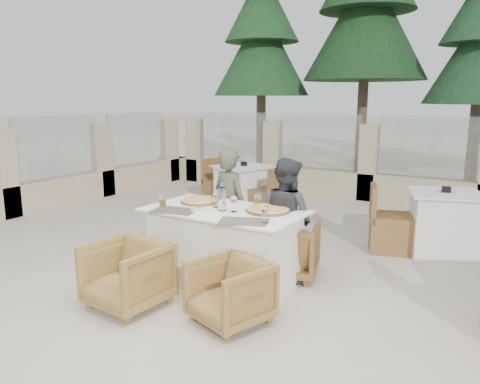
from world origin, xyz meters
The scene contains 26 objects.
ground centered at (0.00, 0.00, 0.00)m, with size 80.00×80.00×0.00m, color beige.
sand_patch centered at (0.00, 14.00, 0.01)m, with size 30.00×16.00×0.01m, color beige.
perimeter_wall_far centered at (0.00, 4.80, 0.80)m, with size 10.00×0.34×1.60m, color #C9B68D, non-canonical shape.
perimeter_wall_left centered at (-4.50, 1.50, 0.80)m, with size 0.34×7.00×1.60m, color #CCB38F, non-canonical shape.
pine_far_left centered at (-3.50, 7.00, 2.75)m, with size 2.42×2.42×5.50m, color #1F4923.
pine_mid_left centered at (-1.00, 7.50, 3.25)m, with size 2.86×2.86×6.50m, color #1A3D1C.
dining_table centered at (-0.07, 0.08, 0.39)m, with size 1.60×0.90×0.77m, color white, non-canonical shape.
placemat_near_left centered at (-0.47, -0.21, 0.77)m, with size 0.45×0.30×0.00m, color #504B45.
placemat_near_right centered at (0.34, -0.21, 0.77)m, with size 0.45×0.30×0.00m, color #5A554D.
pizza_left centered at (-0.47, 0.21, 0.80)m, with size 0.40×0.40×0.05m, color orange.
pizza_right centered at (0.35, 0.23, 0.80)m, with size 0.43×0.43×0.06m, color orange.
water_bottle centered at (-0.07, 0.04, 0.91)m, with size 0.08×0.08×0.28m, color #A4BED8.
wine_glass_centre centered at (-0.20, 0.12, 0.86)m, with size 0.08×0.08×0.18m, color white, non-canonical shape.
wine_glass_near centered at (0.06, 0.05, 0.86)m, with size 0.08×0.08×0.18m, color silver, non-canonical shape.
wine_glass_corner centered at (0.53, -0.16, 0.86)m, with size 0.08×0.08×0.18m, color silver, non-canonical shape.
beer_glass_left centered at (-0.70, -0.13, 0.84)m, with size 0.07×0.07×0.14m, color #BF701B.
beer_glass_right centered at (0.15, 0.38, 0.84)m, with size 0.07×0.07×0.15m, color #C5891B.
olive_dish centered at (-0.26, -0.10, 0.79)m, with size 0.11×0.11×0.04m, color silver, non-canonical shape.
armchair_far_left centered at (-0.52, 0.61, 0.29)m, with size 0.63×0.65×0.59m, color brown.
armchair_far_right centered at (0.40, 0.59, 0.30)m, with size 0.63×0.65×0.59m, color brown.
armchair_near_left centered at (-0.50, -0.87, 0.30)m, with size 0.64×0.66×0.60m, color olive.
armchair_near_right centered at (0.46, -0.65, 0.27)m, with size 0.59×0.60×0.55m, color olive.
diner_left centered at (-0.36, 0.64, 0.66)m, with size 0.48×0.32×1.32m, color #4E4F39.
diner_right centered at (0.41, 0.51, 0.64)m, with size 0.63×0.49×1.29m, color #343739.
bg_table_a centered at (-1.50, 2.83, 0.39)m, with size 1.64×0.82×0.77m, color white, non-canonical shape.
bg_table_b centered at (1.70, 2.20, 0.39)m, with size 1.64×0.82×0.77m, color white, non-canonical shape.
Camera 1 is at (2.47, -3.74, 1.88)m, focal length 35.00 mm.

